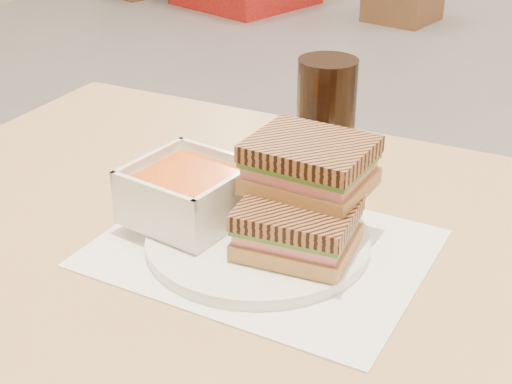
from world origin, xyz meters
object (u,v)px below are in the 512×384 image
Objects in this scene: soup_bowl at (188,195)px; cola_glass at (326,121)px; plate at (258,240)px; main_table at (319,324)px; panini_lower at (297,227)px.

soup_bowl is 0.22m from cola_glass.
cola_glass is (-0.03, 0.20, 0.07)m from plate.
main_table is 0.27m from cola_glass.
plate is at bearing -82.55° from cola_glass.
cola_glass reaches higher than plate.
soup_bowl is 0.14m from panini_lower.
main_table is at bearing 34.95° from plate.
panini_lower is (0.14, 0.01, -0.00)m from soup_bowl.
soup_bowl is at bearing -176.01° from panini_lower.
cola_glass is at bearing 119.42° from main_table.
soup_bowl is (-0.09, -0.01, 0.04)m from plate.
panini_lower is at bearing 3.99° from soup_bowl.
plate reaches higher than main_table.
cola_glass is at bearing 111.61° from panini_lower.
cola_glass is at bearing 73.28° from soup_bowl.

